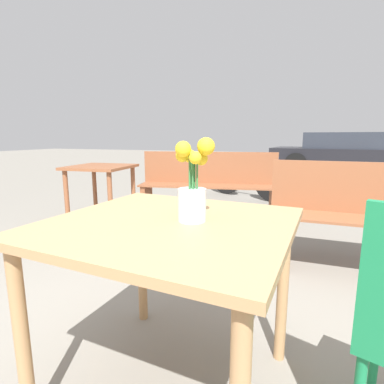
{
  "coord_description": "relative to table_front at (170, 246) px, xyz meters",
  "views": [
    {
      "loc": [
        0.45,
        -1.0,
        1.04
      ],
      "look_at": [
        0.08,
        0.03,
        0.84
      ],
      "focal_mm": 28.0,
      "sensor_mm": 36.0,
      "label": 1
    }
  ],
  "objects": [
    {
      "name": "bicycle",
      "position": [
        -0.37,
        4.11,
        -0.28
      ],
      "size": [
        1.46,
        0.78,
        0.76
      ],
      "color": "black",
      "rests_on": "ground_plane"
    },
    {
      "name": "parked_car",
      "position": [
        1.69,
        8.47,
        -0.07
      ],
      "size": [
        4.16,
        2.2,
        1.15
      ],
      "color": "black",
      "rests_on": "ground_plane"
    },
    {
      "name": "table_front",
      "position": [
        0.0,
        0.0,
        0.0
      ],
      "size": [
        0.96,
        0.92,
        0.73
      ],
      "color": "tan",
      "rests_on": "ground_plane"
    },
    {
      "name": "flower_vase",
      "position": [
        0.08,
        0.03,
        0.22
      ],
      "size": [
        0.15,
        0.14,
        0.31
      ],
      "color": "silver",
      "rests_on": "table_front"
    },
    {
      "name": "bench_near",
      "position": [
        0.96,
        1.48,
        -0.17
      ],
      "size": [
        1.43,
        0.37,
        0.85
      ],
      "color": "brown",
      "rests_on": "ground_plane"
    },
    {
      "name": "bench_middle",
      "position": [
        -0.61,
        2.58,
        -0.16
      ],
      "size": [
        1.74,
        0.66,
        0.85
      ],
      "color": "brown",
      "rests_on": "ground_plane"
    },
    {
      "name": "table_back",
      "position": [
        -1.66,
        1.82,
        -0.05
      ],
      "size": [
        0.7,
        0.71,
        0.72
      ],
      "color": "brown",
      "rests_on": "ground_plane"
    }
  ]
}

